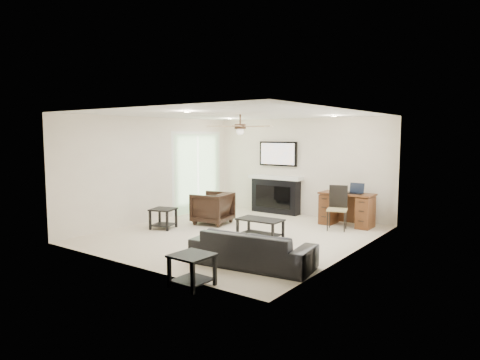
{
  "coord_description": "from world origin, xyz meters",
  "views": [
    {
      "loc": [
        5.21,
        -7.11,
        2.07
      ],
      "look_at": [
        0.06,
        0.01,
        1.15
      ],
      "focal_mm": 32.0,
      "sensor_mm": 36.0,
      "label": 1
    }
  ],
  "objects_px": {
    "armchair": "(212,208)",
    "coffee_table": "(260,229)",
    "desk": "(347,209)",
    "fireplace_unit": "(275,177)",
    "sofa": "(252,248)"
  },
  "relations": [
    {
      "from": "sofa",
      "to": "armchair",
      "type": "xyz_separation_m",
      "value": [
        -2.6,
        2.15,
        0.09
      ]
    },
    {
      "from": "armchair",
      "to": "sofa",
      "type": "bearing_deg",
      "value": 40.86
    },
    {
      "from": "armchair",
      "to": "coffee_table",
      "type": "xyz_separation_m",
      "value": [
        1.7,
        -0.55,
        -0.17
      ]
    },
    {
      "from": "desk",
      "to": "fireplace_unit",
      "type": "bearing_deg",
      "value": 168.99
    },
    {
      "from": "fireplace_unit",
      "to": "sofa",
      "type": "bearing_deg",
      "value": -63.19
    },
    {
      "from": "fireplace_unit",
      "to": "desk",
      "type": "bearing_deg",
      "value": -11.01
    },
    {
      "from": "sofa",
      "to": "coffee_table",
      "type": "bearing_deg",
      "value": -68.5
    },
    {
      "from": "fireplace_unit",
      "to": "desk",
      "type": "xyz_separation_m",
      "value": [
        2.17,
        -0.42,
        -0.57
      ]
    },
    {
      "from": "coffee_table",
      "to": "fireplace_unit",
      "type": "bearing_deg",
      "value": 113.35
    },
    {
      "from": "armchair",
      "to": "desk",
      "type": "xyz_separation_m",
      "value": [
        2.64,
        1.64,
        0.01
      ]
    },
    {
      "from": "sofa",
      "to": "armchair",
      "type": "bearing_deg",
      "value": -47.45
    },
    {
      "from": "armchair",
      "to": "coffee_table",
      "type": "distance_m",
      "value": 1.8
    },
    {
      "from": "desk",
      "to": "armchair",
      "type": "bearing_deg",
      "value": -148.2
    },
    {
      "from": "sofa",
      "to": "coffee_table",
      "type": "height_order",
      "value": "sofa"
    },
    {
      "from": "sofa",
      "to": "fireplace_unit",
      "type": "relative_size",
      "value": 1.02
    }
  ]
}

